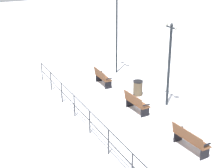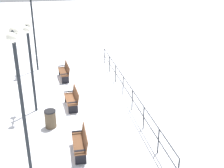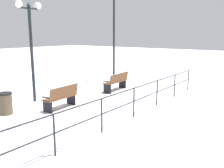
{
  "view_description": "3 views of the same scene",
  "coord_description": "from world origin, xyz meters",
  "px_view_note": "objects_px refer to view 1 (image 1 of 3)",
  "views": [
    {
      "loc": [
        -7.95,
        -12.67,
        7.3
      ],
      "look_at": [
        -1.1,
        0.8,
        1.3
      ],
      "focal_mm": 54.79,
      "sensor_mm": 36.0,
      "label": 1
    },
    {
      "loc": [
        0.66,
        13.13,
        6.82
      ],
      "look_at": [
        -2.08,
        0.59,
        1.32
      ],
      "focal_mm": 47.25,
      "sensor_mm": 36.0,
      "label": 2
    },
    {
      "loc": [
        -7.42,
        6.22,
        2.9
      ],
      "look_at": [
        -1.72,
        -1.33,
        0.97
      ],
      "focal_mm": 39.39,
      "sensor_mm": 36.0,
      "label": 3
    }
  ],
  "objects_px": {
    "bench_third": "(102,77)",
    "lamppost_far": "(117,15)",
    "bench_second": "(136,103)",
    "bench_nearest": "(190,139)",
    "trash_bin": "(138,88)",
    "lamppost_middle": "(170,47)"
  },
  "relations": [
    {
      "from": "bench_nearest",
      "to": "lamppost_middle",
      "type": "xyz_separation_m",
      "value": [
        1.66,
        3.82,
        2.52
      ]
    },
    {
      "from": "bench_third",
      "to": "lamppost_middle",
      "type": "distance_m",
      "value": 4.95
    },
    {
      "from": "bench_nearest",
      "to": "lamppost_middle",
      "type": "distance_m",
      "value": 4.87
    },
    {
      "from": "lamppost_middle",
      "to": "bench_nearest",
      "type": "bearing_deg",
      "value": -113.46
    },
    {
      "from": "lamppost_far",
      "to": "trash_bin",
      "type": "relative_size",
      "value": 6.37
    },
    {
      "from": "bench_nearest",
      "to": "lamppost_far",
      "type": "distance_m",
      "value": 9.91
    },
    {
      "from": "bench_third",
      "to": "trash_bin",
      "type": "height_order",
      "value": "bench_third"
    },
    {
      "from": "bench_second",
      "to": "lamppost_middle",
      "type": "distance_m",
      "value": 3.1
    },
    {
      "from": "bench_third",
      "to": "lamppost_far",
      "type": "relative_size",
      "value": 0.29
    },
    {
      "from": "bench_third",
      "to": "lamppost_far",
      "type": "xyz_separation_m",
      "value": [
        1.73,
        1.54,
        3.16
      ]
    },
    {
      "from": "bench_second",
      "to": "lamppost_middle",
      "type": "xyz_separation_m",
      "value": [
        1.78,
        -0.03,
        2.54
      ]
    },
    {
      "from": "bench_third",
      "to": "trash_bin",
      "type": "distance_m",
      "value": 2.42
    },
    {
      "from": "bench_second",
      "to": "lamppost_middle",
      "type": "bearing_deg",
      "value": -4.7
    },
    {
      "from": "bench_second",
      "to": "bench_third",
      "type": "height_order",
      "value": "bench_second"
    },
    {
      "from": "bench_nearest",
      "to": "lamppost_middle",
      "type": "relative_size",
      "value": 0.41
    },
    {
      "from": "bench_nearest",
      "to": "bench_third",
      "type": "height_order",
      "value": "bench_third"
    },
    {
      "from": "bench_nearest",
      "to": "lamppost_far",
      "type": "relative_size",
      "value": 0.33
    },
    {
      "from": "lamppost_far",
      "to": "bench_nearest",
      "type": "bearing_deg",
      "value": -100.16
    },
    {
      "from": "bench_third",
      "to": "lamppost_middle",
      "type": "relative_size",
      "value": 0.35
    },
    {
      "from": "bench_nearest",
      "to": "trash_bin",
      "type": "distance_m",
      "value": 5.63
    },
    {
      "from": "bench_second",
      "to": "trash_bin",
      "type": "height_order",
      "value": "bench_second"
    },
    {
      "from": "bench_nearest",
      "to": "bench_third",
      "type": "bearing_deg",
      "value": 86.32
    }
  ]
}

